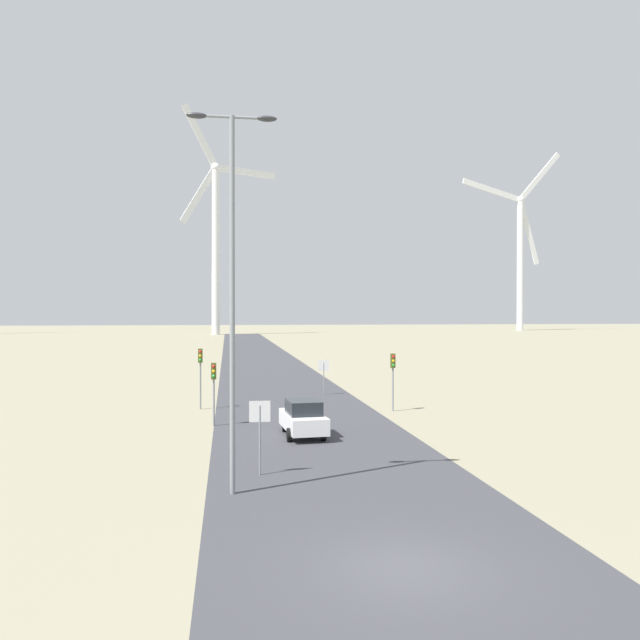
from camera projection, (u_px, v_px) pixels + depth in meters
name	position (u px, v px, depth m)	size (l,w,h in m)	color
ground_plane	(405.00, 568.00, 15.12)	(600.00, 600.00, 0.00)	gray
road_surface	(270.00, 374.00, 62.59)	(10.00, 240.00, 0.01)	#38383D
streetlamp	(232.00, 265.00, 21.18)	(3.06, 0.32, 12.93)	gray
stop_sign_near	(260.00, 423.00, 23.70)	(0.81, 0.07, 2.84)	gray
stop_sign_far	(324.00, 371.00, 46.91)	(0.81, 0.07, 2.60)	gray
traffic_light_post_near_left	(214.00, 380.00, 34.01)	(0.28, 0.34, 3.45)	gray
traffic_light_post_near_right	(393.00, 369.00, 39.08)	(0.28, 0.34, 3.62)	gray
traffic_light_post_mid_left	(200.00, 365.00, 39.85)	(0.28, 0.34, 3.89)	gray
car_approaching	(303.00, 418.00, 31.19)	(2.11, 4.23, 1.83)	white
wind_turbine_left	(216.00, 232.00, 175.65)	(26.96, 11.37, 63.76)	white
wind_turbine_center	(520.00, 248.00, 217.97)	(39.05, 7.22, 63.49)	white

